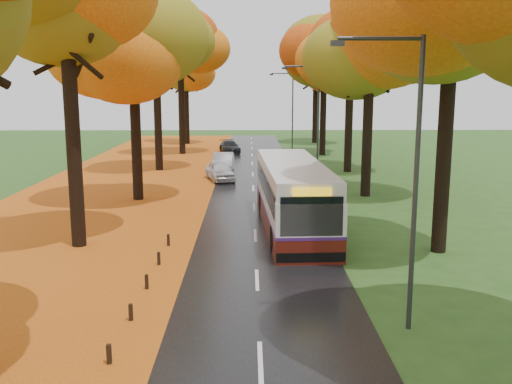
{
  "coord_description": "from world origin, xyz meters",
  "views": [
    {
      "loc": [
        -0.26,
        -6.98,
        6.73
      ],
      "look_at": [
        0.0,
        14.99,
        2.6
      ],
      "focal_mm": 40.0,
      "sensor_mm": 36.0,
      "label": 1
    }
  ],
  "objects_px": {
    "streetlamp_far": "(290,105)",
    "car_dark": "(230,147)",
    "bus": "(293,194)",
    "car_silver": "(223,162)",
    "streetlamp_mid": "(314,117)",
    "streetlamp_near": "(407,162)",
    "car_white": "(220,171)"
  },
  "relations": [
    {
      "from": "bus",
      "to": "streetlamp_near",
      "type": "bearing_deg",
      "value": -81.91
    },
    {
      "from": "car_silver",
      "to": "bus",
      "type": "bearing_deg",
      "value": -75.82
    },
    {
      "from": "car_silver",
      "to": "car_white",
      "type": "bearing_deg",
      "value": -89.32
    },
    {
      "from": "streetlamp_near",
      "to": "streetlamp_mid",
      "type": "distance_m",
      "value": 22.0
    },
    {
      "from": "streetlamp_mid",
      "to": "bus",
      "type": "xyz_separation_m",
      "value": [
        -2.15,
        -10.52,
        -3.04
      ]
    },
    {
      "from": "streetlamp_far",
      "to": "bus",
      "type": "bearing_deg",
      "value": -93.78
    },
    {
      "from": "car_silver",
      "to": "car_dark",
      "type": "xyz_separation_m",
      "value": [
        0.09,
        12.65,
        -0.13
      ]
    },
    {
      "from": "streetlamp_mid",
      "to": "bus",
      "type": "height_order",
      "value": "streetlamp_mid"
    },
    {
      "from": "bus",
      "to": "car_white",
      "type": "distance_m",
      "value": 14.41
    },
    {
      "from": "streetlamp_far",
      "to": "car_silver",
      "type": "relative_size",
      "value": 1.8
    },
    {
      "from": "streetlamp_near",
      "to": "streetlamp_far",
      "type": "xyz_separation_m",
      "value": [
        0.0,
        44.0,
        0.0
      ]
    },
    {
      "from": "streetlamp_near",
      "to": "car_white",
      "type": "bearing_deg",
      "value": 104.0
    },
    {
      "from": "streetlamp_near",
      "to": "streetlamp_far",
      "type": "distance_m",
      "value": 44.0
    },
    {
      "from": "streetlamp_mid",
      "to": "car_dark",
      "type": "relative_size",
      "value": 1.93
    },
    {
      "from": "streetlamp_far",
      "to": "car_dark",
      "type": "distance_m",
      "value": 7.66
    },
    {
      "from": "streetlamp_near",
      "to": "streetlamp_mid",
      "type": "relative_size",
      "value": 1.0
    },
    {
      "from": "streetlamp_far",
      "to": "car_white",
      "type": "xyz_separation_m",
      "value": [
        -6.3,
        -18.75,
        -4.0
      ]
    },
    {
      "from": "bus",
      "to": "streetlamp_far",
      "type": "bearing_deg",
      "value": 83.7
    },
    {
      "from": "car_white",
      "to": "car_dark",
      "type": "height_order",
      "value": "car_white"
    },
    {
      "from": "streetlamp_near",
      "to": "car_dark",
      "type": "xyz_separation_m",
      "value": [
        -6.17,
        41.98,
        -4.07
      ]
    },
    {
      "from": "streetlamp_near",
      "to": "bus",
      "type": "height_order",
      "value": "streetlamp_near"
    },
    {
      "from": "streetlamp_mid",
      "to": "car_silver",
      "type": "relative_size",
      "value": 1.8
    },
    {
      "from": "bus",
      "to": "car_silver",
      "type": "height_order",
      "value": "bus"
    },
    {
      "from": "streetlamp_mid",
      "to": "car_silver",
      "type": "bearing_deg",
      "value": 130.52
    },
    {
      "from": "streetlamp_mid",
      "to": "streetlamp_far",
      "type": "distance_m",
      "value": 22.0
    },
    {
      "from": "streetlamp_near",
      "to": "car_white",
      "type": "height_order",
      "value": "streetlamp_near"
    },
    {
      "from": "streetlamp_near",
      "to": "bus",
      "type": "bearing_deg",
      "value": 100.61
    },
    {
      "from": "bus",
      "to": "car_dark",
      "type": "bearing_deg",
      "value": 94.98
    },
    {
      "from": "streetlamp_near",
      "to": "bus",
      "type": "xyz_separation_m",
      "value": [
        -2.15,
        11.48,
        -3.04
      ]
    },
    {
      "from": "car_dark",
      "to": "car_silver",
      "type": "bearing_deg",
      "value": -101.89
    },
    {
      "from": "car_dark",
      "to": "streetlamp_far",
      "type": "bearing_deg",
      "value": 6.69
    },
    {
      "from": "streetlamp_far",
      "to": "streetlamp_mid",
      "type": "bearing_deg",
      "value": -90.0
    }
  ]
}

